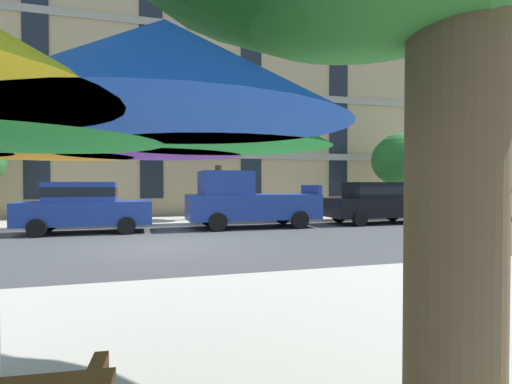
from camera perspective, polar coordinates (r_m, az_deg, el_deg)
ground_plane at (r=11.57m, az=-13.13°, el=-7.39°), size 120.00×120.00×0.00m
sidewalk_far at (r=18.31m, az=-14.31°, el=-4.03°), size 56.00×3.60×0.12m
apartment_building at (r=26.83m, az=-15.00°, el=11.22°), size 45.64×12.08×12.80m
sedan_blue at (r=15.25m, az=-23.11°, el=-1.79°), size 4.40×1.98×1.78m
pickup_blue at (r=15.67m, az=-1.26°, el=-1.33°), size 5.10×2.12×2.20m
sedan_black at (r=18.04m, az=16.67°, el=-1.29°), size 4.40×1.98×1.78m
sedan_white at (r=22.10m, az=30.48°, el=-0.95°), size 4.40×1.98×1.78m
street_tree_middle at (r=18.34m, az=-5.72°, el=6.51°), size 1.57×1.91×4.31m
street_tree_right at (r=22.09m, az=19.41°, el=4.43°), size 2.58×2.62×4.31m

